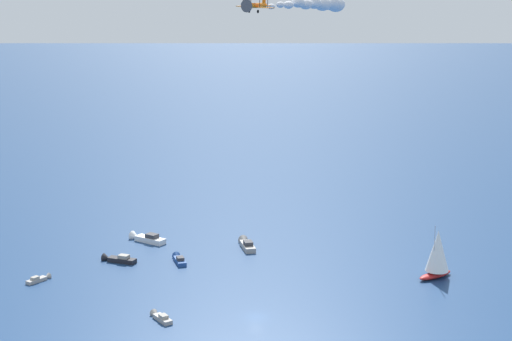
{
  "coord_description": "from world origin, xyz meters",
  "views": [
    {
      "loc": [
        -72.33,
        129.39,
        61.47
      ],
      "look_at": [
        0.0,
        0.0,
        29.03
      ],
      "focal_mm": 57.39,
      "sensor_mm": 36.0,
      "label": 1
    }
  ],
  "objects_px": {
    "motorboat_trailing": "(179,259)",
    "motorboat_outer_ring_b": "(118,259)",
    "sailboat_near_centre": "(437,254)",
    "motorboat_mid_cluster": "(160,317)",
    "motorboat_offshore": "(247,244)",
    "motorboat_far_port": "(146,238)",
    "motorboat_inshore": "(40,279)",
    "biplane_lead": "(255,5)"
  },
  "relations": [
    {
      "from": "motorboat_mid_cluster",
      "to": "biplane_lead",
      "type": "xyz_separation_m",
      "value": [
        -15.38,
        -9.77,
        58.75
      ]
    },
    {
      "from": "motorboat_trailing",
      "to": "motorboat_mid_cluster",
      "type": "distance_m",
      "value": 34.38
    },
    {
      "from": "motorboat_inshore",
      "to": "motorboat_outer_ring_b",
      "type": "bearing_deg",
      "value": -109.85
    },
    {
      "from": "motorboat_far_port",
      "to": "sailboat_near_centre",
      "type": "bearing_deg",
      "value": -172.28
    },
    {
      "from": "motorboat_far_port",
      "to": "motorboat_inshore",
      "type": "height_order",
      "value": "motorboat_far_port"
    },
    {
      "from": "motorboat_offshore",
      "to": "biplane_lead",
      "type": "height_order",
      "value": "biplane_lead"
    },
    {
      "from": "motorboat_far_port",
      "to": "biplane_lead",
      "type": "height_order",
      "value": "biplane_lead"
    },
    {
      "from": "motorboat_far_port",
      "to": "motorboat_mid_cluster",
      "type": "bearing_deg",
      "value": 129.79
    },
    {
      "from": "motorboat_far_port",
      "to": "motorboat_offshore",
      "type": "height_order",
      "value": "motorboat_far_port"
    },
    {
      "from": "motorboat_far_port",
      "to": "biplane_lead",
      "type": "bearing_deg",
      "value": 148.45
    },
    {
      "from": "motorboat_inshore",
      "to": "motorboat_offshore",
      "type": "height_order",
      "value": "motorboat_offshore"
    },
    {
      "from": "motorboat_mid_cluster",
      "to": "motorboat_outer_ring_b",
      "type": "height_order",
      "value": "motorboat_outer_ring_b"
    },
    {
      "from": "motorboat_trailing",
      "to": "motorboat_outer_ring_b",
      "type": "relative_size",
      "value": 0.78
    },
    {
      "from": "motorboat_inshore",
      "to": "motorboat_trailing",
      "type": "height_order",
      "value": "motorboat_trailing"
    },
    {
      "from": "motorboat_mid_cluster",
      "to": "motorboat_outer_ring_b",
      "type": "distance_m",
      "value": 37.06
    },
    {
      "from": "motorboat_offshore",
      "to": "motorboat_inshore",
      "type": "bearing_deg",
      "value": 57.34
    },
    {
      "from": "motorboat_far_port",
      "to": "motorboat_trailing",
      "type": "distance_m",
      "value": 18.69
    },
    {
      "from": "motorboat_trailing",
      "to": "biplane_lead",
      "type": "bearing_deg",
      "value": 147.29
    },
    {
      "from": "motorboat_far_port",
      "to": "motorboat_outer_ring_b",
      "type": "distance_m",
      "value": 16.57
    },
    {
      "from": "motorboat_offshore",
      "to": "motorboat_mid_cluster",
      "type": "height_order",
      "value": "motorboat_offshore"
    },
    {
      "from": "sailboat_near_centre",
      "to": "motorboat_offshore",
      "type": "bearing_deg",
      "value": 1.97
    },
    {
      "from": "sailboat_near_centre",
      "to": "motorboat_offshore",
      "type": "xyz_separation_m",
      "value": [
        47.27,
        1.62,
        -4.74
      ]
    },
    {
      "from": "sailboat_near_centre",
      "to": "motorboat_far_port",
      "type": "distance_m",
      "value": 72.64
    },
    {
      "from": "sailboat_near_centre",
      "to": "motorboat_trailing",
      "type": "bearing_deg",
      "value": 18.75
    },
    {
      "from": "sailboat_near_centre",
      "to": "biplane_lead",
      "type": "xyz_separation_m",
      "value": [
        23.71,
        39.27,
        53.75
      ]
    },
    {
      "from": "sailboat_near_centre",
      "to": "motorboat_inshore",
      "type": "height_order",
      "value": "sailboat_near_centre"
    },
    {
      "from": "motorboat_offshore",
      "to": "sailboat_near_centre",
      "type": "bearing_deg",
      "value": -178.03
    },
    {
      "from": "motorboat_far_port",
      "to": "biplane_lead",
      "type": "relative_size",
      "value": 1.44
    },
    {
      "from": "motorboat_trailing",
      "to": "motorboat_outer_ring_b",
      "type": "xyz_separation_m",
      "value": [
        12.46,
        7.0,
        0.07
      ]
    },
    {
      "from": "sailboat_near_centre",
      "to": "motorboat_trailing",
      "type": "distance_m",
      "value": 58.83
    },
    {
      "from": "biplane_lead",
      "to": "motorboat_mid_cluster",
      "type": "bearing_deg",
      "value": 32.44
    },
    {
      "from": "motorboat_far_port",
      "to": "motorboat_outer_ring_b",
      "type": "bearing_deg",
      "value": 103.43
    },
    {
      "from": "sailboat_near_centre",
      "to": "motorboat_far_port",
      "type": "bearing_deg",
      "value": 7.72
    },
    {
      "from": "sailboat_near_centre",
      "to": "motorboat_mid_cluster",
      "type": "height_order",
      "value": "sailboat_near_centre"
    },
    {
      "from": "motorboat_inshore",
      "to": "motorboat_mid_cluster",
      "type": "bearing_deg",
      "value": 172.48
    },
    {
      "from": "motorboat_inshore",
      "to": "biplane_lead",
      "type": "bearing_deg",
      "value": -174.31
    },
    {
      "from": "motorboat_outer_ring_b",
      "to": "sailboat_near_centre",
      "type": "bearing_deg",
      "value": -159.18
    },
    {
      "from": "motorboat_outer_ring_b",
      "to": "motorboat_inshore",
      "type": "bearing_deg",
      "value": 70.15
    },
    {
      "from": "sailboat_near_centre",
      "to": "motorboat_inshore",
      "type": "relative_size",
      "value": 2.01
    },
    {
      "from": "motorboat_mid_cluster",
      "to": "motorboat_outer_ring_b",
      "type": "xyz_separation_m",
      "value": [
        28.89,
        -23.2,
        0.16
      ]
    },
    {
      "from": "sailboat_near_centre",
      "to": "motorboat_outer_ring_b",
      "type": "relative_size",
      "value": 1.4
    },
    {
      "from": "motorboat_mid_cluster",
      "to": "motorboat_outer_ring_b",
      "type": "relative_size",
      "value": 0.75
    }
  ]
}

